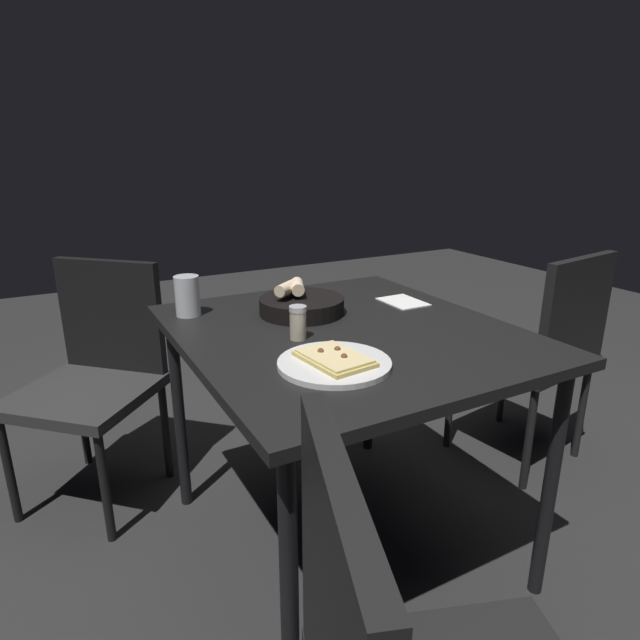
# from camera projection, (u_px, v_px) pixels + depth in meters

# --- Properties ---
(ground) EXTENTS (8.00, 8.00, 0.00)m
(ground) POSITION_uv_depth(u_px,v_px,m) (342.00, 541.00, 1.80)
(ground) COLOR #2A2A2A
(dining_table) EXTENTS (1.03, 0.92, 0.76)m
(dining_table) POSITION_uv_depth(u_px,v_px,m) (344.00, 350.00, 1.59)
(dining_table) COLOR black
(dining_table) RESTS_ON ground
(pizza_plate) EXTENTS (0.28, 0.28, 0.04)m
(pizza_plate) POSITION_uv_depth(u_px,v_px,m) (334.00, 362.00, 1.29)
(pizza_plate) COLOR silver
(pizza_plate) RESTS_ON dining_table
(bread_basket) EXTENTS (0.27, 0.27, 0.11)m
(bread_basket) POSITION_uv_depth(u_px,v_px,m) (301.00, 305.00, 1.69)
(bread_basket) COLOR black
(bread_basket) RESTS_ON dining_table
(beer_glass) EXTENTS (0.08, 0.08, 0.13)m
(beer_glass) POSITION_uv_depth(u_px,v_px,m) (188.00, 298.00, 1.67)
(beer_glass) COLOR silver
(beer_glass) RESTS_ON dining_table
(pepper_shaker) EXTENTS (0.05, 0.05, 0.09)m
(pepper_shaker) POSITION_uv_depth(u_px,v_px,m) (298.00, 325.00, 1.47)
(pepper_shaker) COLOR #BFB299
(pepper_shaker) RESTS_ON dining_table
(napkin) EXTENTS (0.16, 0.12, 0.00)m
(napkin) POSITION_uv_depth(u_px,v_px,m) (403.00, 302.00, 1.83)
(napkin) COLOR white
(napkin) RESTS_ON dining_table
(chair_far) EXTENTS (0.50, 0.50, 0.89)m
(chair_far) POSITION_uv_depth(u_px,v_px,m) (541.00, 345.00, 2.11)
(chair_far) COLOR black
(chair_far) RESTS_ON ground
(chair_spare) EXTENTS (0.62, 0.62, 0.87)m
(chair_spare) POSITION_uv_depth(u_px,v_px,m) (96.00, 366.00, 1.95)
(chair_spare) COLOR #2C2C2C
(chair_spare) RESTS_ON ground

